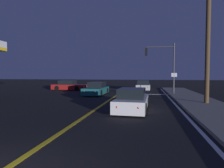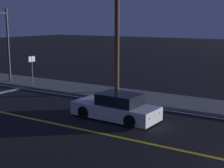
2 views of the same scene
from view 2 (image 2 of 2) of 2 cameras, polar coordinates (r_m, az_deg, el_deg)
sidewalk_right at (r=21.61m, az=4.09°, el=-2.14°), size 3.20×36.38×0.15m
lane_line_center at (r=15.99m, az=-7.86°, el=-7.16°), size 0.20×34.36×0.01m
lane_line_edge_right at (r=20.05m, az=1.60°, el=-3.35°), size 0.16×34.36×0.01m
car_far_approaching_white at (r=16.81m, az=0.72°, el=-4.11°), size 1.97×4.55×1.34m
utility_pole_right at (r=22.13m, az=0.87°, el=13.09°), size 1.80×0.32×11.20m
street_sign_corner at (r=25.29m, az=-13.55°, el=3.00°), size 0.56×0.10×2.38m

